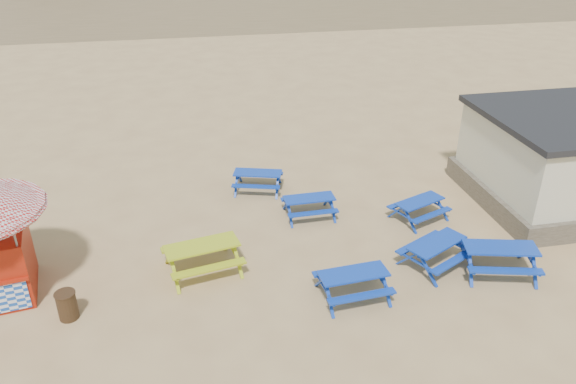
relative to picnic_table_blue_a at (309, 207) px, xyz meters
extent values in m
plane|color=tan|center=(-0.88, -1.55, -0.35)|extent=(400.00, 400.00, 0.00)
cube|color=#002FA2|center=(0.00, 0.00, 0.33)|extent=(1.68, 0.68, 0.05)
cube|color=#002FA2|center=(-0.01, 0.55, 0.07)|extent=(1.67, 0.26, 0.05)
cube|color=#002FA2|center=(0.01, -0.55, 0.07)|extent=(1.67, 0.26, 0.05)
cube|color=#002FA2|center=(-1.37, 2.20, 0.34)|extent=(1.82, 1.12, 0.05)
cube|color=#002FA2|center=(-1.21, 2.74, 0.08)|extent=(1.70, 0.71, 0.05)
cube|color=#002FA2|center=(-1.53, 1.66, 0.08)|extent=(1.70, 0.71, 0.05)
cube|color=#002FA2|center=(3.48, -0.91, 0.32)|extent=(1.78, 1.22, 0.05)
cube|color=#002FA2|center=(3.27, -0.39, 0.07)|extent=(1.62, 0.84, 0.05)
cube|color=#002FA2|center=(3.69, -1.42, 0.07)|extent=(1.62, 0.84, 0.05)
cube|color=#002FA2|center=(0.15, -4.38, 0.39)|extent=(1.86, 0.85, 0.05)
cube|color=#002FA2|center=(0.10, -3.78, 0.10)|extent=(1.83, 0.39, 0.05)
cube|color=#002FA2|center=(0.19, -4.99, 0.10)|extent=(1.83, 0.39, 0.05)
cube|color=#002FA2|center=(4.47, -4.12, 0.46)|extent=(2.12, 1.24, 0.06)
cube|color=#002FA2|center=(4.63, -3.48, 0.15)|extent=(2.00, 0.76, 0.06)
cube|color=#002FA2|center=(4.31, -4.76, 0.15)|extent=(2.00, 0.76, 0.06)
cube|color=#002FA2|center=(2.90, -3.46, 0.39)|extent=(1.96, 1.48, 0.05)
cube|color=#002FA2|center=(2.62, -2.92, 0.11)|extent=(1.75, 1.07, 0.05)
cube|color=#002FA2|center=(3.18, -4.01, 0.11)|extent=(1.75, 1.07, 0.05)
cube|color=#A7B70C|center=(-3.65, -2.43, 0.48)|extent=(2.17, 1.19, 0.06)
cube|color=#A7B70C|center=(-3.78, -1.76, 0.16)|extent=(2.07, 0.68, 0.06)
cube|color=#A7B70C|center=(-3.51, -3.10, 0.16)|extent=(2.07, 0.68, 0.06)
cylinder|color=#3E2417|center=(-7.09, -3.80, 0.02)|extent=(0.49, 0.49, 0.74)
cylinder|color=#3E2417|center=(-7.09, -3.80, 0.40)|extent=(0.52, 0.52, 0.03)
camera|label=1|loc=(-3.88, -15.74, 8.99)|focal=35.00mm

